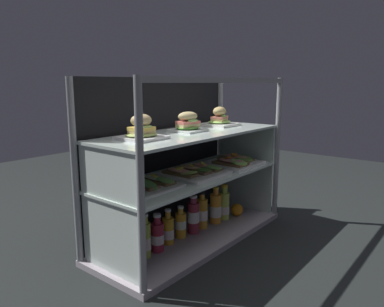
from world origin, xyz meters
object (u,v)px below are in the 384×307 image
object	(u,v)px
juice_bottle_tucked_behind	(202,213)
orange_fruit_beside_bottles	(237,210)
juice_bottle_front_middle	(168,230)
juice_bottle_back_right	(128,248)
juice_bottle_front_left_end	(224,205)
juice_bottle_front_right_end	(193,216)
plated_roll_sandwich_left_of_center	(219,119)
open_sandwich_tray_far_right	(233,161)
juice_bottle_near_post	(158,236)
juice_bottle_front_second	(181,224)
plated_roll_sandwich_right_of_center	(142,130)
juice_bottle_back_center	(215,208)
open_sandwich_tray_mid_right	(194,171)
juice_bottle_front_fourth	(145,240)
plated_roll_sandwich_near_left_corner	(188,124)
open_sandwich_tray_center	(142,185)

from	to	relation	value
juice_bottle_tucked_behind	orange_fruit_beside_bottles	size ratio (longest dim) A/B	2.74
juice_bottle_front_middle	juice_bottle_tucked_behind	size ratio (longest dim) A/B	0.87
juice_bottle_back_right	juice_bottle_front_left_end	size ratio (longest dim) A/B	0.88
juice_bottle_front_right_end	plated_roll_sandwich_left_of_center	bearing A→B (deg)	9.16
open_sandwich_tray_far_right	juice_bottle_near_post	xyz separation A→B (m)	(-0.66, 0.04, -0.30)
juice_bottle_front_second	juice_bottle_tucked_behind	distance (m)	0.19
plated_roll_sandwich_right_of_center	juice_bottle_front_right_end	xyz separation A→B (m)	(0.37, -0.02, -0.54)
juice_bottle_front_middle	juice_bottle_back_center	distance (m)	0.41
open_sandwich_tray_mid_right	juice_bottle_back_right	size ratio (longest dim) A/B	1.63
open_sandwich_tray_mid_right	juice_bottle_front_left_end	bearing A→B (deg)	-0.74
juice_bottle_back_center	plated_roll_sandwich_right_of_center	bearing A→B (deg)	176.74
juice_bottle_front_second	juice_bottle_tucked_behind	xyz separation A→B (m)	(0.19, -0.01, 0.01)
plated_roll_sandwich_left_of_center	juice_bottle_front_middle	xyz separation A→B (m)	(-0.53, -0.04, -0.57)
juice_bottle_front_left_end	juice_bottle_tucked_behind	bearing A→B (deg)	173.48
juice_bottle_back_right	juice_bottle_front_right_end	bearing A→B (deg)	-1.94
juice_bottle_front_second	juice_bottle_front_right_end	bearing A→B (deg)	-10.81
open_sandwich_tray_mid_right	juice_bottle_front_second	world-z (taller)	open_sandwich_tray_mid_right
juice_bottle_tucked_behind	plated_roll_sandwich_right_of_center	bearing A→B (deg)	177.88
juice_bottle_front_fourth	open_sandwich_tray_far_right	bearing A→B (deg)	-3.53
plated_roll_sandwich_right_of_center	orange_fruit_beside_bottles	size ratio (longest dim) A/B	2.44
open_sandwich_tray_mid_right	open_sandwich_tray_far_right	bearing A→B (deg)	-5.14
juice_bottle_back_right	juice_bottle_back_center	size ratio (longest dim) A/B	0.86
juice_bottle_front_middle	plated_roll_sandwich_near_left_corner	bearing A→B (deg)	4.95
plated_roll_sandwich_right_of_center	juice_bottle_front_fourth	xyz separation A→B (m)	(-0.02, -0.02, -0.55)
juice_bottle_near_post	plated_roll_sandwich_left_of_center	bearing A→B (deg)	5.03
juice_bottle_front_second	plated_roll_sandwich_near_left_corner	bearing A→B (deg)	11.10
juice_bottle_front_middle	juice_bottle_front_left_end	xyz separation A→B (m)	(0.50, -0.03, 0.02)
juice_bottle_front_left_end	orange_fruit_beside_bottles	bearing A→B (deg)	-18.07
open_sandwich_tray_mid_right	orange_fruit_beside_bottles	size ratio (longest dim) A/B	4.04
open_sandwich_tray_center	juice_bottle_tucked_behind	bearing A→B (deg)	-1.30
plated_roll_sandwich_right_of_center	plated_roll_sandwich_left_of_center	world-z (taller)	plated_roll_sandwich_right_of_center
open_sandwich_tray_mid_right	orange_fruit_beside_bottles	world-z (taller)	open_sandwich_tray_mid_right
open_sandwich_tray_far_right	juice_bottle_front_middle	distance (m)	0.63
open_sandwich_tray_center	juice_bottle_tucked_behind	xyz separation A→B (m)	(0.48, -0.01, -0.28)
open_sandwich_tray_center	juice_bottle_back_right	size ratio (longest dim) A/B	1.63
plated_roll_sandwich_left_of_center	juice_bottle_back_center	distance (m)	0.57
orange_fruit_beside_bottles	juice_bottle_front_middle	bearing A→B (deg)	173.53
open_sandwich_tray_far_right	open_sandwich_tray_mid_right	bearing A→B (deg)	174.86
juice_bottle_front_fourth	juice_bottle_near_post	xyz separation A→B (m)	(0.09, -0.00, -0.01)
plated_roll_sandwich_left_of_center	open_sandwich_tray_mid_right	distance (m)	0.44
juice_bottle_front_fourth	juice_bottle_front_middle	xyz separation A→B (m)	(0.19, 0.02, -0.02)
plated_roll_sandwich_left_of_center	juice_bottle_front_second	xyz separation A→B (m)	(-0.43, -0.04, -0.56)
juice_bottle_front_fourth	juice_bottle_tucked_behind	bearing A→B (deg)	0.75
juice_bottle_front_fourth	juice_bottle_front_second	bearing A→B (deg)	3.30
juice_bottle_front_right_end	orange_fruit_beside_bottles	xyz separation A→B (m)	(0.40, -0.05, -0.06)
juice_bottle_near_post	juice_bottle_tucked_behind	world-z (taller)	juice_bottle_tucked_behind
juice_bottle_back_right	juice_bottle_front_left_end	world-z (taller)	juice_bottle_front_left_end
open_sandwich_tray_far_right	orange_fruit_beside_bottles	bearing A→B (deg)	-5.54
open_sandwich_tray_far_right	juice_bottle_front_left_end	world-z (taller)	open_sandwich_tray_far_right
juice_bottle_near_post	orange_fruit_beside_bottles	world-z (taller)	juice_bottle_near_post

